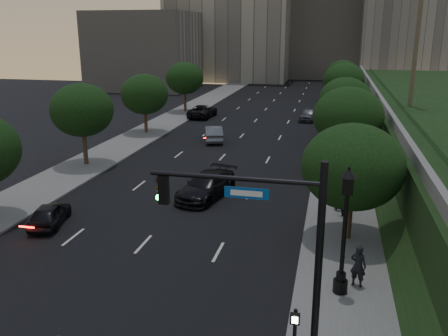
% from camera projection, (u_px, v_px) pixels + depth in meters
% --- Properties ---
extents(ground, '(160.00, 160.00, 0.00)m').
position_uv_depth(ground, '(97.00, 295.00, 19.84)').
color(ground, black).
rests_on(ground, ground).
extents(road_surface, '(16.00, 140.00, 0.02)m').
position_uv_depth(road_surface, '(238.00, 140.00, 47.91)').
color(road_surface, black).
rests_on(road_surface, ground).
extents(sidewalk_right, '(4.50, 140.00, 0.15)m').
position_uv_depth(sidewalk_right, '(342.00, 145.00, 45.68)').
color(sidewalk_right, slate).
rests_on(sidewalk_right, ground).
extents(sidewalk_left, '(4.50, 140.00, 0.15)m').
position_uv_depth(sidewalk_left, '(143.00, 135.00, 50.10)').
color(sidewalk_left, slate).
rests_on(sidewalk_left, ground).
extents(parapet_wall, '(0.35, 90.00, 0.70)m').
position_uv_depth(parapet_wall, '(383.00, 105.00, 41.92)').
color(parapet_wall, slate).
rests_on(parapet_wall, embankment).
extents(office_block_left, '(26.00, 20.00, 32.00)m').
position_uv_depth(office_block_left, '(232.00, 5.00, 104.48)').
color(office_block_left, '#9A9787').
rests_on(office_block_left, ground).
extents(office_block_mid, '(22.00, 18.00, 26.00)m').
position_uv_depth(office_block_mid, '(324.00, 20.00, 110.36)').
color(office_block_mid, '#9F9C92').
rests_on(office_block_mid, ground).
extents(office_block_filler, '(18.00, 16.00, 14.00)m').
position_uv_depth(office_block_filler, '(145.00, 51.00, 88.99)').
color(office_block_filler, '#9F9C92').
rests_on(office_block_filler, ground).
extents(tree_right_a, '(5.20, 5.20, 6.24)m').
position_uv_depth(tree_right_a, '(353.00, 167.00, 23.99)').
color(tree_right_a, '#38281C').
rests_on(tree_right_a, ground).
extents(tree_right_b, '(5.20, 5.20, 6.74)m').
position_uv_depth(tree_right_b, '(348.00, 117.00, 35.08)').
color(tree_right_b, '#38281C').
rests_on(tree_right_b, ground).
extents(tree_right_c, '(5.20, 5.20, 6.24)m').
position_uv_depth(tree_right_c, '(345.00, 100.00, 47.38)').
color(tree_right_c, '#38281C').
rests_on(tree_right_c, ground).
extents(tree_right_d, '(5.20, 5.20, 6.74)m').
position_uv_depth(tree_right_d, '(344.00, 81.00, 60.34)').
color(tree_right_d, '#38281C').
rests_on(tree_right_d, ground).
extents(tree_right_e, '(5.20, 5.20, 6.24)m').
position_uv_depth(tree_right_e, '(342.00, 74.00, 74.51)').
color(tree_right_e, '#38281C').
rests_on(tree_right_e, ground).
extents(tree_left_b, '(5.00, 5.00, 6.71)m').
position_uv_depth(tree_left_b, '(82.00, 110.00, 37.63)').
color(tree_left_b, '#38281C').
rests_on(tree_left_b, ground).
extents(tree_left_c, '(5.00, 5.00, 6.34)m').
position_uv_depth(tree_left_c, '(145.00, 94.00, 49.90)').
color(tree_left_c, '#38281C').
rests_on(tree_left_c, ground).
extents(tree_left_d, '(5.00, 5.00, 6.71)m').
position_uv_depth(tree_left_d, '(185.00, 78.00, 62.89)').
color(tree_left_d, '#38281C').
rests_on(tree_left_d, ground).
extents(traffic_signal_mast, '(5.68, 0.56, 7.00)m').
position_uv_depth(traffic_signal_mast, '(283.00, 261.00, 14.93)').
color(traffic_signal_mast, black).
rests_on(traffic_signal_mast, ground).
extents(street_lamp, '(0.64, 0.64, 5.62)m').
position_uv_depth(street_lamp, '(344.00, 237.00, 19.12)').
color(street_lamp, black).
rests_on(street_lamp, ground).
extents(sedan_near_left, '(2.42, 4.12, 1.32)m').
position_uv_depth(sedan_near_left, '(50.00, 214.00, 26.83)').
color(sedan_near_left, black).
rests_on(sedan_near_left, ground).
extents(sedan_mid_left, '(3.02, 5.05, 1.57)m').
position_uv_depth(sedan_mid_left, '(213.00, 133.00, 47.28)').
color(sedan_mid_left, slate).
rests_on(sedan_mid_left, ground).
extents(sedan_far_left, '(2.90, 5.84, 1.59)m').
position_uv_depth(sedan_far_left, '(203.00, 111.00, 60.26)').
color(sedan_far_left, black).
rests_on(sedan_far_left, ground).
extents(sedan_near_right, '(3.50, 5.99, 1.63)m').
position_uv_depth(sedan_near_right, '(206.00, 186.00, 31.25)').
color(sedan_near_right, black).
rests_on(sedan_near_right, ground).
extents(sedan_far_right, '(2.60, 4.84, 1.56)m').
position_uv_depth(sedan_far_right, '(309.00, 114.00, 58.08)').
color(sedan_far_right, '#52545A').
rests_on(sedan_far_right, ground).
extents(pedestrian_a, '(0.80, 0.67, 1.87)m').
position_uv_depth(pedestrian_a, '(358.00, 266.00, 20.05)').
color(pedestrian_a, black).
rests_on(pedestrian_a, sidewalk_right).
extents(pedestrian_b, '(1.14, 1.04, 1.89)m').
position_uv_depth(pedestrian_b, '(340.00, 195.00, 28.66)').
color(pedestrian_b, black).
rests_on(pedestrian_b, sidewalk_right).
extents(pedestrian_c, '(1.13, 0.67, 1.80)m').
position_uv_depth(pedestrian_c, '(346.00, 202.00, 27.68)').
color(pedestrian_c, black).
rests_on(pedestrian_c, sidewalk_right).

